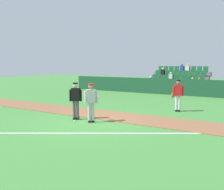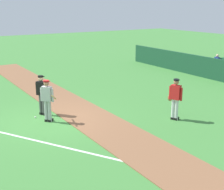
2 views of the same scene
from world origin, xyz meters
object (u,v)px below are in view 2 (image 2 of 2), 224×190
(baseball, at_px, (35,117))
(batter_grey_jersey, at_px, (47,99))
(umpire_home_plate, at_px, (42,93))
(runner_red_jersey, at_px, (175,98))

(baseball, bearing_deg, batter_grey_jersey, 23.58)
(batter_grey_jersey, bearing_deg, umpire_home_plate, 172.65)
(batter_grey_jersey, relative_size, umpire_home_plate, 1.00)
(umpire_home_plate, relative_size, baseball, 23.78)
(batter_grey_jersey, relative_size, runner_red_jersey, 1.00)
(batter_grey_jersey, bearing_deg, baseball, -156.42)
(batter_grey_jersey, xyz_separation_m, runner_red_jersey, (2.58, 4.59, -0.01))
(baseball, bearing_deg, runner_red_jersey, 56.00)
(umpire_home_plate, bearing_deg, batter_grey_jersey, -7.35)
(runner_red_jersey, relative_size, baseball, 23.78)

